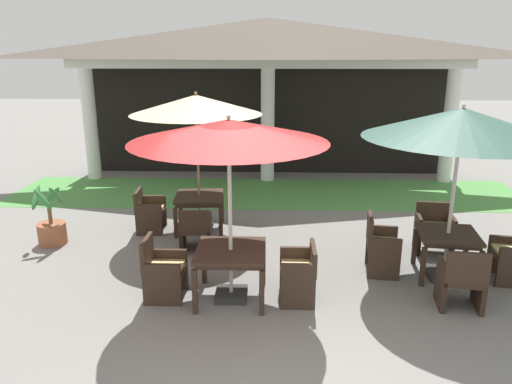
{
  "coord_description": "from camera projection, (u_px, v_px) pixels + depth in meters",
  "views": [
    {
      "loc": [
        0.13,
        -4.94,
        3.45
      ],
      "look_at": [
        -0.14,
        2.98,
        1.1
      ],
      "focal_mm": 33.81,
      "sensor_mm": 36.0,
      "label": 1
    }
  ],
  "objects": [
    {
      "name": "ground_plane",
      "position": [
        259.0,
        352.0,
        5.72
      ],
      "size": [
        60.0,
        60.0,
        0.0
      ],
      "primitive_type": "plane",
      "color": "gray"
    },
    {
      "name": "background_pavilion",
      "position": [
        268.0,
        55.0,
        12.49
      ],
      "size": [
        10.83,
        2.64,
        4.23
      ],
      "color": "white",
      "rests_on": "ground"
    },
    {
      "name": "lawn_strip",
      "position": [
        267.0,
        193.0,
        12.06
      ],
      "size": [
        12.63,
        2.69,
        0.01
      ],
      "primitive_type": "cube",
      "color": "#519347",
      "rests_on": "ground"
    },
    {
      "name": "patio_table_near_foreground",
      "position": [
        448.0,
        239.0,
        7.47
      ],
      "size": [
        0.99,
        0.99,
        0.73
      ],
      "rotation": [
        0.0,
        0.0,
        -0.13
      ],
      "color": "#38281E",
      "rests_on": "ground"
    },
    {
      "name": "patio_umbrella_near_foreground",
      "position": [
        462.0,
        124.0,
        6.96
      ],
      "size": [
        2.85,
        2.85,
        2.71
      ],
      "color": "#2D2D2D",
      "rests_on": "ground"
    },
    {
      "name": "patio_chair_near_foreground_west",
      "position": [
        380.0,
        246.0,
        7.68
      ],
      "size": [
        0.57,
        0.68,
        0.94
      ],
      "rotation": [
        0.0,
        0.0,
        -1.7
      ],
      "color": "#38281E",
      "rests_on": "ground"
    },
    {
      "name": "patio_chair_near_foreground_south",
      "position": [
        462.0,
        280.0,
        6.58
      ],
      "size": [
        0.63,
        0.58,
        0.91
      ],
      "rotation": [
        0.0,
        0.0,
        -0.13
      ],
      "color": "#38281E",
      "rests_on": "ground"
    },
    {
      "name": "patio_chair_near_foreground_north",
      "position": [
        434.0,
        229.0,
        8.48
      ],
      "size": [
        0.68,
        0.59,
        0.85
      ],
      "rotation": [
        0.0,
        0.0,
        -3.27
      ],
      "color": "#38281E",
      "rests_on": "ground"
    },
    {
      "name": "patio_table_mid_left",
      "position": [
        231.0,
        256.0,
        6.79
      ],
      "size": [
        0.97,
        0.97,
        0.76
      ],
      "rotation": [
        0.0,
        0.0,
        -0.0
      ],
      "color": "#38281E",
      "rests_on": "ground"
    },
    {
      "name": "patio_umbrella_mid_left",
      "position": [
        229.0,
        133.0,
        6.29
      ],
      "size": [
        2.66,
        2.66,
        2.64
      ],
      "color": "#2D2D2D",
      "rests_on": "ground"
    },
    {
      "name": "patio_chair_mid_left_west",
      "position": [
        163.0,
        271.0,
        6.9
      ],
      "size": [
        0.55,
        0.57,
        0.9
      ],
      "rotation": [
        0.0,
        0.0,
        -1.57
      ],
      "color": "#38281E",
      "rests_on": "ground"
    },
    {
      "name": "patio_chair_mid_left_east",
      "position": [
        299.0,
        272.0,
        6.83
      ],
      "size": [
        0.49,
        0.64,
        0.82
      ],
      "rotation": [
        0.0,
        0.0,
        1.57
      ],
      "color": "#38281E",
      "rests_on": "ground"
    },
    {
      "name": "patio_table_mid_right",
      "position": [
        199.0,
        200.0,
        9.44
      ],
      "size": [
        0.99,
        0.99,
        0.72
      ],
      "rotation": [
        0.0,
        0.0,
        0.08
      ],
      "color": "#38281E",
      "rests_on": "ground"
    },
    {
      "name": "patio_umbrella_mid_right",
      "position": [
        196.0,
        106.0,
        8.92
      ],
      "size": [
        2.47,
        2.47,
        2.71
      ],
      "color": "#2D2D2D",
      "rests_on": "ground"
    },
    {
      "name": "patio_chair_mid_right_south",
      "position": [
        196.0,
        229.0,
        8.56
      ],
      "size": [
        0.59,
        0.62,
        0.81
      ],
      "rotation": [
        0.0,
        0.0,
        0.08
      ],
      "color": "#38281E",
      "rests_on": "ground"
    },
    {
      "name": "patio_chair_mid_right_west",
      "position": [
        149.0,
        211.0,
        9.47
      ],
      "size": [
        0.56,
        0.67,
        0.83
      ],
      "rotation": [
        0.0,
        0.0,
        -1.5
      ],
      "color": "#38281E",
      "rests_on": "ground"
    },
    {
      "name": "potted_palm_left_edge",
      "position": [
        51.0,
        227.0,
        8.83
      ],
      "size": [
        0.53,
        0.51,
        1.16
      ],
      "color": "#995638",
      "rests_on": "ground"
    }
  ]
}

